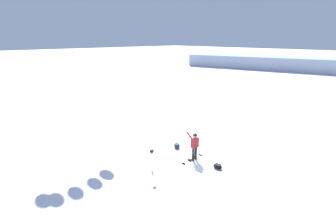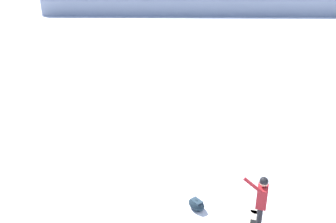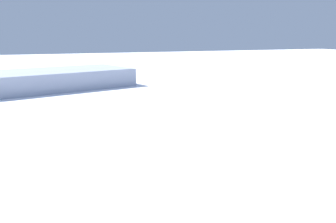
{
  "view_description": "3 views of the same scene",
  "coord_description": "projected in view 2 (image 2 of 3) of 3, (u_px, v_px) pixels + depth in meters",
  "views": [
    {
      "loc": [
        -7.92,
        8.62,
        6.65
      ],
      "look_at": [
        1.58,
        -0.38,
        2.57
      ],
      "focal_mm": 25.3,
      "sensor_mm": 36.0,
      "label": 1
    },
    {
      "loc": [
        -0.03,
        6.87,
        6.45
      ],
      "look_at": [
        2.19,
        -0.41,
        3.25
      ],
      "focal_mm": 36.98,
      "sensor_mm": 36.0,
      "label": 2
    },
    {
      "loc": [
        7.82,
        6.75,
        8.0
      ],
      "look_at": [
        4.86,
        -0.53,
        6.29
      ],
      "focal_mm": 37.76,
      "sensor_mm": 36.0,
      "label": 3
    }
  ],
  "objects": [
    {
      "name": "snowboarder",
      "position": [
        261.0,
        199.0,
        8.79
      ],
      "size": [
        0.63,
        0.47,
        1.66
      ],
      "color": "black",
      "rests_on": "ground_plane"
    },
    {
      "name": "gear_bag_small",
      "position": [
        196.0,
        204.0,
        9.92
      ],
      "size": [
        0.65,
        0.61,
        0.29
      ],
      "color": "#192833",
      "rests_on": "ground_plane"
    },
    {
      "name": "distant_ridge",
      "position": [
        189.0,
        3.0,
        52.67
      ],
      "size": [
        42.89,
        21.83,
        2.75
      ],
      "color": "#98A1B5",
      "rests_on": "ground_plane"
    }
  ]
}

